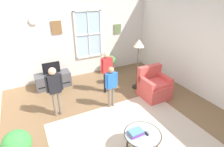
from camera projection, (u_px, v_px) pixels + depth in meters
ground_plane at (126, 126)px, 4.22m from camera, size 5.81×6.84×0.02m
back_wall at (79, 34)px, 6.15m from camera, size 5.21×0.17×2.93m
side_wall_right at (217, 49)px, 4.68m from camera, size 0.12×6.24×2.93m
area_rug at (129, 135)px, 3.94m from camera, size 3.19×2.39×0.01m
tv_stand at (53, 80)px, 5.79m from camera, size 1.07×0.45×0.47m
television at (51, 68)px, 5.60m from camera, size 0.52×0.08×0.37m
armchair at (154, 86)px, 5.25m from camera, size 0.76×0.74×0.87m
coffee_table at (143, 135)px, 3.41m from camera, size 0.71×0.71×0.44m
book_stack at (136, 132)px, 3.37m from camera, size 0.28×0.20×0.08m
cup at (149, 132)px, 3.38m from camera, size 0.08×0.08×0.08m
remote_near_books at (146, 133)px, 3.39m from camera, size 0.07×0.15×0.02m
person_blue_shirt at (111, 83)px, 4.60m from camera, size 0.35×0.16×1.16m
person_red_shirt at (107, 68)px, 5.26m from camera, size 0.39×0.18×1.28m
person_black_shirt at (55, 87)px, 4.25m from camera, size 0.39×0.18×1.29m
potted_plant_by_window at (111, 62)px, 6.62m from camera, size 0.36×0.36×0.69m
floor_lamp at (139, 48)px, 5.29m from camera, size 0.32×0.32×1.57m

